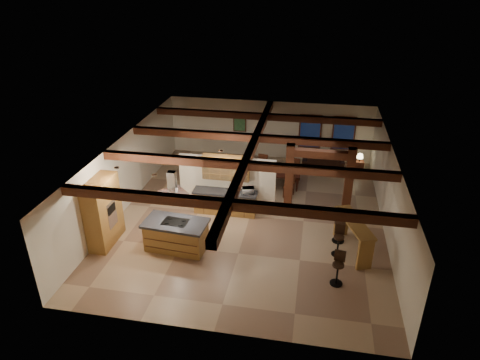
% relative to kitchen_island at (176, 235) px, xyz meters
% --- Properties ---
extents(ground, '(12.00, 12.00, 0.00)m').
position_rel_kitchen_island_xyz_m(ground, '(2.14, 2.53, -0.53)').
color(ground, tan).
rests_on(ground, ground).
extents(room_walls, '(12.00, 12.00, 12.00)m').
position_rel_kitchen_island_xyz_m(room_walls, '(2.14, 2.53, 1.25)').
color(room_walls, silver).
rests_on(room_walls, ground).
extents(ceiling_beams, '(10.00, 12.00, 0.28)m').
position_rel_kitchen_island_xyz_m(ceiling_beams, '(2.14, 2.53, 2.23)').
color(ceiling_beams, '#441B11').
rests_on(ceiling_beams, room_walls).
extents(timber_posts, '(2.50, 0.30, 2.90)m').
position_rel_kitchen_island_xyz_m(timber_posts, '(4.64, 3.03, 1.23)').
color(timber_posts, '#441B11').
rests_on(timber_posts, ground).
extents(partition_wall, '(3.80, 0.18, 2.20)m').
position_rel_kitchen_island_xyz_m(partition_wall, '(1.14, 3.03, 0.57)').
color(partition_wall, silver).
rests_on(partition_wall, ground).
extents(pantry_cabinet, '(0.67, 1.60, 2.40)m').
position_rel_kitchen_island_xyz_m(pantry_cabinet, '(-2.53, -0.07, 0.67)').
color(pantry_cabinet, olive).
rests_on(pantry_cabinet, ground).
extents(back_counter, '(2.50, 0.66, 0.94)m').
position_rel_kitchen_island_xyz_m(back_counter, '(1.14, 2.64, -0.06)').
color(back_counter, olive).
rests_on(back_counter, ground).
extents(upper_display_cabinet, '(1.80, 0.36, 0.95)m').
position_rel_kitchen_island_xyz_m(upper_display_cabinet, '(1.14, 2.84, 1.32)').
color(upper_display_cabinet, olive).
rests_on(upper_display_cabinet, partition_wall).
extents(range_hood, '(1.10, 1.10, 1.40)m').
position_rel_kitchen_island_xyz_m(range_hood, '(0.00, 0.00, 1.25)').
color(range_hood, silver).
rests_on(range_hood, room_walls).
extents(back_windows, '(2.70, 0.07, 1.70)m').
position_rel_kitchen_island_xyz_m(back_windows, '(4.94, 8.46, 0.97)').
color(back_windows, '#441B11').
rests_on(back_windows, room_walls).
extents(framed_art, '(0.65, 0.05, 0.85)m').
position_rel_kitchen_island_xyz_m(framed_art, '(0.64, 8.46, 1.17)').
color(framed_art, '#441B11').
rests_on(framed_art, room_walls).
extents(recessed_cans, '(3.16, 2.46, 0.03)m').
position_rel_kitchen_island_xyz_m(recessed_cans, '(-0.39, 0.59, 2.34)').
color(recessed_cans, silver).
rests_on(recessed_cans, room_walls).
extents(kitchen_island, '(2.21, 1.30, 1.06)m').
position_rel_kitchen_island_xyz_m(kitchen_island, '(0.00, 0.00, 0.00)').
color(kitchen_island, olive).
rests_on(kitchen_island, ground).
extents(dining_table, '(2.13, 1.35, 0.71)m').
position_rel_kitchen_island_xyz_m(dining_table, '(2.84, 5.24, -0.18)').
color(dining_table, '#3E180F').
rests_on(dining_table, ground).
extents(sofa, '(1.99, 0.79, 0.58)m').
position_rel_kitchen_island_xyz_m(sofa, '(4.88, 7.69, -0.24)').
color(sofa, black).
rests_on(sofa, ground).
extents(microwave, '(0.50, 0.40, 0.24)m').
position_rel_kitchen_island_xyz_m(microwave, '(2.04, 2.64, 0.53)').
color(microwave, silver).
rests_on(microwave, back_counter).
extents(bar_counter, '(1.27, 2.26, 1.16)m').
position_rel_kitchen_island_xyz_m(bar_counter, '(5.89, 0.91, 0.25)').
color(bar_counter, olive).
rests_on(bar_counter, ground).
extents(side_table, '(0.43, 0.43, 0.53)m').
position_rel_kitchen_island_xyz_m(side_table, '(6.54, 7.50, -0.27)').
color(side_table, '#441B11').
rests_on(side_table, ground).
extents(table_lamp, '(0.31, 0.31, 0.36)m').
position_rel_kitchen_island_xyz_m(table_lamp, '(6.54, 7.50, 0.25)').
color(table_lamp, black).
rests_on(table_lamp, side_table).
extents(bar_stool_a, '(0.39, 0.41, 1.12)m').
position_rel_kitchen_island_xyz_m(bar_stool_a, '(5.37, -0.89, 0.04)').
color(bar_stool_a, black).
rests_on(bar_stool_a, ground).
extents(bar_stool_b, '(0.39, 0.39, 1.11)m').
position_rel_kitchen_island_xyz_m(bar_stool_b, '(5.42, 0.63, 0.03)').
color(bar_stool_b, black).
rests_on(bar_stool_b, ground).
extents(bar_stool_c, '(0.45, 0.47, 1.24)m').
position_rel_kitchen_island_xyz_m(bar_stool_c, '(5.48, 1.45, 0.10)').
color(bar_stool_c, black).
rests_on(bar_stool_c, ground).
extents(dining_chairs, '(2.10, 2.10, 1.24)m').
position_rel_kitchen_island_xyz_m(dining_chairs, '(2.84, 5.24, 0.10)').
color(dining_chairs, '#441B11').
rests_on(dining_chairs, ground).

